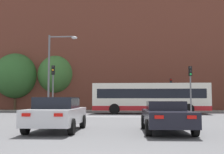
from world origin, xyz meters
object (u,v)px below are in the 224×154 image
at_px(traffic_light_near_left, 53,82).
at_px(traffic_light_near_right, 191,83).
at_px(car_saloon_left, 57,114).
at_px(street_lamp_junction, 54,65).
at_px(car_roadster_right, 166,116).
at_px(pedestrian_waiting, 147,103).
at_px(bus_crossing_lead, 150,98).
at_px(traffic_light_far_right, 171,89).

distance_m(traffic_light_near_left, traffic_light_near_right, 11.50).
height_order(car_saloon_left, street_lamp_junction, street_lamp_junction).
height_order(car_roadster_right, pedestrian_waiting, pedestrian_waiting).
bearing_deg(bus_crossing_lead, car_saloon_left, 161.70).
bearing_deg(car_roadster_right, street_lamp_junction, 124.77).
distance_m(car_saloon_left, car_roadster_right, 4.73).
bearing_deg(street_lamp_junction, traffic_light_near_left, 117.89).
bearing_deg(street_lamp_junction, car_saloon_left, -73.74).
xyz_separation_m(car_saloon_left, traffic_light_far_right, (8.12, 21.90, 1.89)).
height_order(traffic_light_near_right, traffic_light_far_right, traffic_light_near_right).
relative_size(traffic_light_near_right, traffic_light_far_right, 1.05).
bearing_deg(traffic_light_far_right, pedestrian_waiting, 151.56).
distance_m(bus_crossing_lead, pedestrian_waiting, 7.80).
relative_size(car_saloon_left, bus_crossing_lead, 0.39).
height_order(car_saloon_left, traffic_light_near_left, traffic_light_near_left).
bearing_deg(pedestrian_waiting, traffic_light_far_right, -139.65).
relative_size(traffic_light_near_left, pedestrian_waiting, 2.66).
bearing_deg(bus_crossing_lead, pedestrian_waiting, -0.62).
relative_size(car_roadster_right, bus_crossing_lead, 0.40).
distance_m(traffic_light_far_right, street_lamp_junction, 15.84).
xyz_separation_m(bus_crossing_lead, traffic_light_near_left, (-8.55, -4.41, 1.30)).
bearing_deg(traffic_light_near_left, traffic_light_near_right, -1.49).
relative_size(car_roadster_right, pedestrian_waiting, 2.76).
distance_m(bus_crossing_lead, traffic_light_far_right, 6.97).
bearing_deg(bus_crossing_lead, street_lamp_junction, 119.56).
bearing_deg(pedestrian_waiting, car_saloon_left, 146.13).
xyz_separation_m(traffic_light_near_right, street_lamp_junction, (-11.32, -0.04, 1.49)).
bearing_deg(traffic_light_far_right, street_lamp_junction, -135.84).
distance_m(traffic_light_near_left, traffic_light_far_right, 15.65).
height_order(car_saloon_left, car_roadster_right, car_saloon_left).
height_order(traffic_light_near_left, traffic_light_near_right, traffic_light_near_left).
bearing_deg(pedestrian_waiting, bus_crossing_lead, 158.17).
height_order(traffic_light_near_right, pedestrian_waiting, traffic_light_near_right).
height_order(traffic_light_near_left, street_lamp_junction, street_lamp_junction).
bearing_deg(traffic_light_near_left, car_roadster_right, -54.52).
bearing_deg(street_lamp_junction, car_roadster_right, -54.31).
bearing_deg(street_lamp_junction, pedestrian_waiting, 55.97).
xyz_separation_m(car_saloon_left, car_roadster_right, (4.73, -0.10, -0.09)).
distance_m(traffic_light_near_left, pedestrian_waiting, 15.05).
xyz_separation_m(car_roadster_right, pedestrian_waiting, (0.54, 23.54, 0.27)).
bearing_deg(car_roadster_right, pedestrian_waiting, 87.77).
relative_size(traffic_light_far_right, street_lamp_junction, 0.57).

